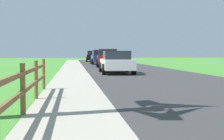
{
  "coord_description": "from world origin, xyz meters",
  "views": [
    {
      "loc": [
        -0.97,
        0.01,
        1.28
      ],
      "look_at": [
        0.28,
        10.36,
        0.74
      ],
      "focal_mm": 52.18,
      "sensor_mm": 36.0,
      "label": 1
    }
  ],
  "objects_px": {
    "parked_suv_white": "(116,62)",
    "parked_car_blue": "(100,57)",
    "parked_car_red": "(107,58)",
    "parked_car_black": "(93,56)"
  },
  "relations": [
    {
      "from": "parked_suv_white",
      "to": "parked_car_black",
      "type": "xyz_separation_m",
      "value": [
        0.23,
        27.73,
        0.1
      ]
    },
    {
      "from": "parked_car_blue",
      "to": "parked_suv_white",
      "type": "bearing_deg",
      "value": -91.19
    },
    {
      "from": "parked_car_blue",
      "to": "parked_car_black",
      "type": "distance_m",
      "value": 10.76
    },
    {
      "from": "parked_car_red",
      "to": "parked_car_blue",
      "type": "bearing_deg",
      "value": 90.63
    },
    {
      "from": "parked_suv_white",
      "to": "parked_car_black",
      "type": "bearing_deg",
      "value": 89.52
    },
    {
      "from": "parked_suv_white",
      "to": "parked_car_blue",
      "type": "distance_m",
      "value": 16.98
    },
    {
      "from": "parked_suv_white",
      "to": "parked_car_black",
      "type": "relative_size",
      "value": 1.1
    },
    {
      "from": "parked_car_red",
      "to": "parked_car_black",
      "type": "relative_size",
      "value": 1.03
    },
    {
      "from": "parked_suv_white",
      "to": "parked_car_blue",
      "type": "height_order",
      "value": "parked_car_blue"
    },
    {
      "from": "parked_car_red",
      "to": "parked_car_blue",
      "type": "height_order",
      "value": "parked_car_red"
    }
  ]
}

